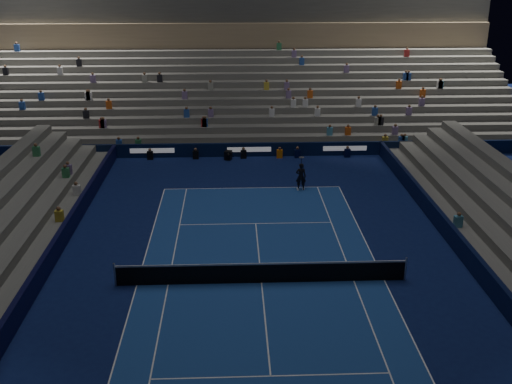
{
  "coord_description": "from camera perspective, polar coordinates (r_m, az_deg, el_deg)",
  "views": [
    {
      "loc": [
        -1.18,
        -23.21,
        13.27
      ],
      "look_at": [
        0.0,
        6.0,
        2.0
      ],
      "focal_mm": 41.99,
      "sensor_mm": 36.0,
      "label": 1
    }
  ],
  "objects": [
    {
      "name": "court_surface",
      "position": [
        26.76,
        0.53,
        -8.64
      ],
      "size": [
        10.97,
        23.77,
        0.01
      ],
      "primitive_type": "cube",
      "color": "navy",
      "rests_on": "ground"
    },
    {
      "name": "sponsor_barrier_west",
      "position": [
        27.82,
        -20.04,
        -7.64
      ],
      "size": [
        0.25,
        37.0,
        1.0
      ],
      "primitive_type": "cube",
      "color": "black",
      "rests_on": "ground"
    },
    {
      "name": "sponsor_barrier_far",
      "position": [
        43.63,
        -0.67,
        4.07
      ],
      "size": [
        44.0,
        0.25,
        1.0
      ],
      "primitive_type": "cube",
      "color": "black",
      "rests_on": "ground"
    },
    {
      "name": "tennis_player",
      "position": [
        37.06,
        4.3,
        1.48
      ],
      "size": [
        0.67,
        0.48,
        1.74
      ],
      "primitive_type": "imported",
      "rotation": [
        0.0,
        0.0,
        3.05
      ],
      "color": "black",
      "rests_on": "ground"
    },
    {
      "name": "broadcast_camera",
      "position": [
        42.97,
        -2.67,
        3.53
      ],
      "size": [
        0.6,
        0.99,
        0.63
      ],
      "color": "black",
      "rests_on": "ground"
    },
    {
      "name": "sponsor_barrier_east",
      "position": [
        28.64,
        20.45,
        -6.85
      ],
      "size": [
        0.25,
        37.0,
        1.0
      ],
      "primitive_type": "cube",
      "color": "black",
      "rests_on": "ground"
    },
    {
      "name": "tennis_net",
      "position": [
        26.51,
        0.53,
        -7.7
      ],
      "size": [
        12.9,
        0.1,
        1.1
      ],
      "color": "#B2B2B7",
      "rests_on": "ground"
    },
    {
      "name": "ground",
      "position": [
        26.76,
        0.53,
        -8.65
      ],
      "size": [
        90.0,
        90.0,
        0.0
      ],
      "primitive_type": "plane",
      "color": "#0B1647",
      "rests_on": "ground"
    },
    {
      "name": "grandstand_main",
      "position": [
        52.07,
        -0.99,
        10.13
      ],
      "size": [
        44.0,
        15.2,
        11.2
      ],
      "color": "#5F5E5A",
      "rests_on": "ground"
    }
  ]
}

